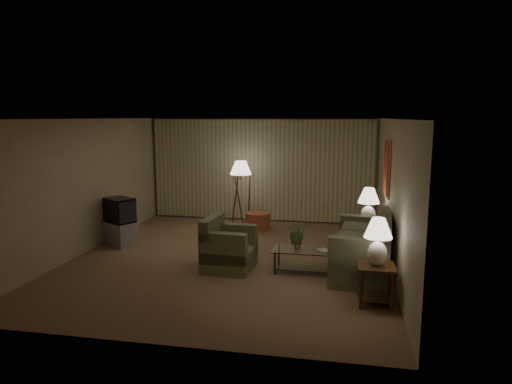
# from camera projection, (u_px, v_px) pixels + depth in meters

# --- Properties ---
(ground) EXTENTS (7.00, 7.00, 0.00)m
(ground) POSITION_uv_depth(u_px,v_px,m) (230.00, 258.00, 8.93)
(ground) COLOR #976A53
(ground) RESTS_ON ground
(room_shell) EXTENTS (6.04, 7.02, 2.72)m
(room_shell) POSITION_uv_depth(u_px,v_px,m) (247.00, 162.00, 10.10)
(room_shell) COLOR beige
(room_shell) RESTS_ON ground
(sofa) EXTENTS (2.10, 1.35, 0.85)m
(sofa) POSITION_uv_depth(u_px,v_px,m) (362.00, 250.00, 8.00)
(sofa) COLOR #6D6F4E
(sofa) RESTS_ON ground
(armchair) EXTENTS (1.00, 0.96, 0.75)m
(armchair) POSITION_uv_depth(u_px,v_px,m) (229.00, 249.00, 8.25)
(armchair) COLOR #6D6F4E
(armchair) RESTS_ON ground
(side_table_near) EXTENTS (0.53, 0.53, 0.60)m
(side_table_near) POSITION_uv_depth(u_px,v_px,m) (376.00, 278.00, 6.67)
(side_table_near) COLOR #3B2410
(side_table_near) RESTS_ON ground
(side_table_far) EXTENTS (0.50, 0.42, 0.60)m
(side_table_far) POSITION_uv_depth(u_px,v_px,m) (367.00, 234.00, 9.19)
(side_table_far) COLOR #3B2410
(side_table_far) RESTS_ON ground
(table_lamp_near) EXTENTS (0.41, 0.41, 0.71)m
(table_lamp_near) POSITION_uv_depth(u_px,v_px,m) (378.00, 238.00, 6.57)
(table_lamp_near) COLOR white
(table_lamp_near) RESTS_ON side_table_near
(table_lamp_far) EXTENTS (0.43, 0.43, 0.75)m
(table_lamp_far) POSITION_uv_depth(u_px,v_px,m) (369.00, 203.00, 9.09)
(table_lamp_far) COLOR white
(table_lamp_far) RESTS_ON side_table_far
(coffee_table) EXTENTS (1.17, 0.64, 0.41)m
(coffee_table) POSITION_uv_depth(u_px,v_px,m) (306.00, 257.00, 8.11)
(coffee_table) COLOR silver
(coffee_table) RESTS_ON ground
(tv_cabinet) EXTENTS (1.09, 1.06, 0.50)m
(tv_cabinet) POSITION_uv_depth(u_px,v_px,m) (121.00, 233.00, 9.84)
(tv_cabinet) COLOR #A0A0A3
(tv_cabinet) RESTS_ON ground
(crt_tv) EXTENTS (1.00, 0.98, 0.53)m
(crt_tv) POSITION_uv_depth(u_px,v_px,m) (119.00, 210.00, 9.75)
(crt_tv) COLOR black
(crt_tv) RESTS_ON tv_cabinet
(floor_lamp) EXTENTS (0.54, 0.54, 1.66)m
(floor_lamp) POSITION_uv_depth(u_px,v_px,m) (241.00, 192.00, 11.44)
(floor_lamp) COLOR #3B2410
(floor_lamp) RESTS_ON ground
(ottoman) EXTENTS (0.70, 0.70, 0.41)m
(ottoman) POSITION_uv_depth(u_px,v_px,m) (258.00, 221.00, 11.21)
(ottoman) COLOR #B1653C
(ottoman) RESTS_ON ground
(vase) EXTENTS (0.15, 0.15, 0.14)m
(vase) POSITION_uv_depth(u_px,v_px,m) (297.00, 245.00, 8.11)
(vase) COLOR white
(vase) RESTS_ON coffee_table
(flowers) EXTENTS (0.48, 0.44, 0.44)m
(flowers) POSITION_uv_depth(u_px,v_px,m) (298.00, 229.00, 8.06)
(flowers) COLOR #567E38
(flowers) RESTS_ON vase
(book) EXTENTS (0.27, 0.29, 0.02)m
(book) POSITION_uv_depth(u_px,v_px,m) (320.00, 251.00, 7.95)
(book) COLOR olive
(book) RESTS_ON coffee_table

